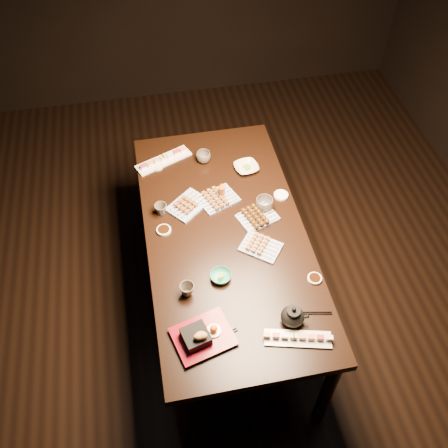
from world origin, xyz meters
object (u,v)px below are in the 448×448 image
Objects in this scene: sushi_platter_near at (298,337)px; condiment_bottle at (222,191)px; yakitori_plate_center at (218,197)px; teacup_mid_right at (264,204)px; sushi_platter_far at (163,159)px; yakitori_plate_left at (188,203)px; edamame_bowl_cream at (246,168)px; teapot at (293,315)px; yakitori_plate_right at (261,245)px; teacup_near_left at (187,290)px; edamame_bowl_green at (221,276)px; teacup_far_right at (203,157)px; tempura_tray at (203,333)px; dining_table at (226,271)px; teacup_far_left at (161,209)px.

sushi_platter_near is 2.60× the size of condiment_bottle.
teacup_mid_right is (0.25, -0.12, 0.01)m from yakitori_plate_center.
condiment_bottle reaches higher than sushi_platter_far.
yakitori_plate_left is 0.47m from edamame_bowl_cream.
sushi_platter_near is at bearing -71.27° from teapot.
yakitori_plate_right is 0.49m from teacup_near_left.
teacup_far_right is at bearing 86.16° from edamame_bowl_green.
yakitori_plate_right is 0.47m from teapot.
teacup_near_left is at bearing -138.33° from yakitori_plate_left.
teacup_far_right is (0.25, -0.05, 0.01)m from sushi_platter_far.
edamame_bowl_cream is at bearing 137.44° from sushi_platter_far.
yakitori_plate_right is (0.17, -0.40, -0.00)m from yakitori_plate_center.
edamame_bowl_green is 0.55m from teacup_mid_right.
edamame_bowl_green is at bearing -121.66° from yakitori_plate_center.
condiment_bottle reaches higher than yakitori_plate_left.
yakitori_plate_center is 0.89m from teapot.
teapot is (0.44, 0.01, 0.01)m from tempura_tray.
dining_table is 0.84m from sushi_platter_near.
yakitori_plate_center is at bearing -134.52° from edamame_bowl_cream.
tempura_tray is 1.25m from teacup_far_right.
condiment_bottle is (0.21, 0.03, 0.03)m from yakitori_plate_left.
yakitori_plate_left reaches higher than sushi_platter_near.
sushi_platter_far is 2.50× the size of edamame_bowl_cream.
sushi_platter_far is at bearing 135.49° from teacup_mid_right.
yakitori_plate_center reaches higher than edamame_bowl_cream.
teacup_far_left is at bearing -155.22° from edamame_bowl_cream.
teacup_far_left reaches higher than yakitori_plate_right.
dining_table is 0.46m from yakitori_plate_right.
teacup_far_right is at bearing 113.94° from sushi_platter_near.
teacup_mid_right is at bearing 43.09° from teacup_near_left.
tempura_tray is (-0.24, -0.88, 0.02)m from yakitori_plate_center.
dining_table is 0.82m from sushi_platter_far.
tempura_tray is 0.90m from teacup_mid_right.
edamame_bowl_cream is 1.19× the size of condiment_bottle.
sushi_platter_near is at bearing -59.40° from teacup_far_left.
sushi_platter_near is 1.09m from teacup_far_left.
teacup_near_left reaches higher than teacup_far_left.
condiment_bottle is at bearing 10.60° from yakitori_plate_center.
yakitori_plate_center is 0.36m from teacup_far_right.
teacup_far_left is (-0.51, 0.36, 0.01)m from yakitori_plate_right.
sushi_platter_near is 2.19× the size of edamame_bowl_cream.
teacup_near_left is 1.06× the size of teacup_far_left.
yakitori_plate_left is 0.40m from teacup_far_right.
teacup_far_right is at bearing 152.60° from edamame_bowl_cream.
tempura_tray reaches higher than yakitori_plate_center.
edamame_bowl_green is 0.84m from edamame_bowl_cream.
yakitori_plate_center is 0.43m from yakitori_plate_right.
sushi_platter_near is 3.53× the size of teacup_far_right.
condiment_bottle reaches higher than teacup_far_right.
edamame_bowl_green is 0.81× the size of teapot.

